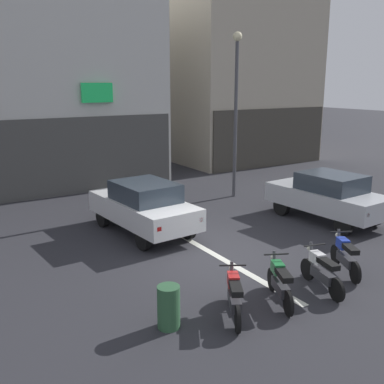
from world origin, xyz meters
name	(u,v)px	position (x,y,z in m)	size (l,w,h in m)	color
ground_plane	(223,259)	(0.00, 0.00, 0.00)	(120.00, 120.00, 0.00)	#2B2B30
lane_centre_line	(131,207)	(0.00, 6.00, 0.00)	(0.20, 18.00, 0.01)	silver
building_far_right	(231,73)	(10.08, 13.53, 5.13)	(8.03, 7.76, 10.29)	#B2A893
car_white_crossing_near	(144,206)	(-0.84, 3.07, 0.89)	(2.11, 4.24, 1.64)	black
car_silver_parked_kerbside	(328,195)	(5.00, 0.99, 0.89)	(2.03, 4.21, 1.64)	black
street_lamp	(236,99)	(4.34, 5.34, 3.96)	(0.36, 0.36, 6.47)	#47474C
motorcycle_red_row_leftmost	(234,295)	(-1.54, -2.52, 0.46)	(0.89, 1.48, 0.98)	black
motorcycle_green_row_left_mid	(280,282)	(-0.34, -2.54, 0.46)	(0.79, 1.54, 0.98)	black
motorcycle_white_row_centre	(322,271)	(0.86, -2.60, 0.46)	(0.59, 1.64, 0.98)	black
motorcycle_blue_row_right_mid	(345,255)	(2.06, -2.26, 0.46)	(0.81, 1.52, 0.98)	black
trash_bin	(169,307)	(-2.85, -2.21, 0.42)	(0.44, 0.44, 0.85)	#2D5938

